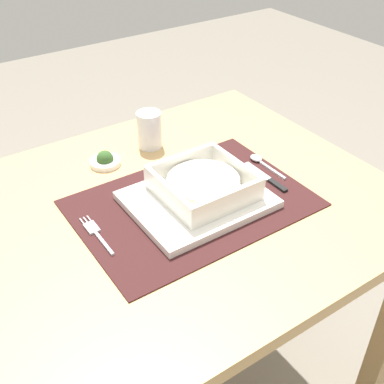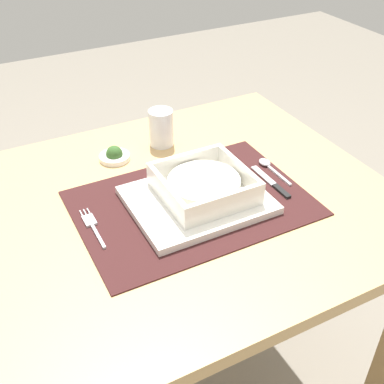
% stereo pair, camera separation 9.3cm
% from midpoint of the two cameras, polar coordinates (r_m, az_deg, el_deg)
% --- Properties ---
extents(dining_table, '(0.89, 0.76, 0.72)m').
position_cam_midpoint_polar(dining_table, '(1.09, -4.03, -5.60)').
color(dining_table, tan).
rests_on(dining_table, ground).
extents(placemat, '(0.47, 0.33, 0.00)m').
position_cam_midpoint_polar(placemat, '(1.01, -2.62, -1.40)').
color(placemat, '#381919').
rests_on(placemat, dining_table).
extents(serving_plate, '(0.28, 0.22, 0.02)m').
position_cam_midpoint_polar(serving_plate, '(1.01, -2.02, -0.98)').
color(serving_plate, white).
rests_on(serving_plate, placemat).
extents(porridge_bowl, '(0.18, 0.18, 0.05)m').
position_cam_midpoint_polar(porridge_bowl, '(1.00, -1.33, 0.74)').
color(porridge_bowl, white).
rests_on(porridge_bowl, serving_plate).
extents(fork, '(0.02, 0.13, 0.00)m').
position_cam_midpoint_polar(fork, '(0.96, -14.01, -4.68)').
color(fork, silver).
rests_on(fork, placemat).
extents(spoon, '(0.02, 0.12, 0.01)m').
position_cam_midpoint_polar(spoon, '(1.14, 5.62, 3.60)').
color(spoon, silver).
rests_on(spoon, placemat).
extents(butter_knife, '(0.01, 0.14, 0.01)m').
position_cam_midpoint_polar(butter_knife, '(1.08, 6.45, 1.51)').
color(butter_knife, black).
rests_on(butter_knife, placemat).
extents(drinking_glass, '(0.06, 0.06, 0.09)m').
position_cam_midpoint_polar(drinking_glass, '(1.20, -7.22, 7.01)').
color(drinking_glass, white).
rests_on(drinking_glass, dining_table).
extents(condiment_saucer, '(0.07, 0.07, 0.04)m').
position_cam_midpoint_polar(condiment_saucer, '(1.16, -12.40, 3.55)').
color(condiment_saucer, white).
rests_on(condiment_saucer, dining_table).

